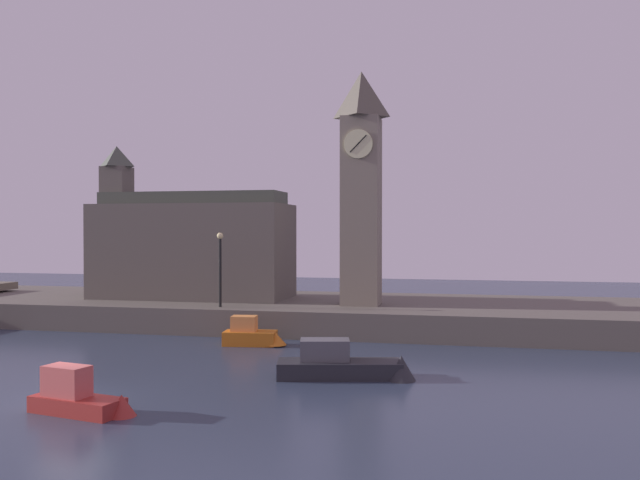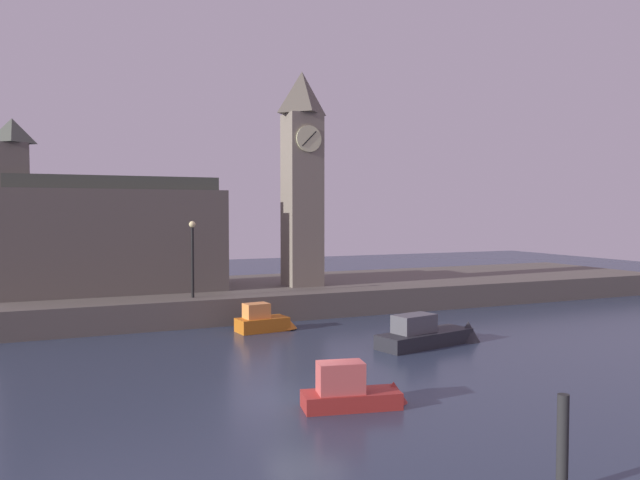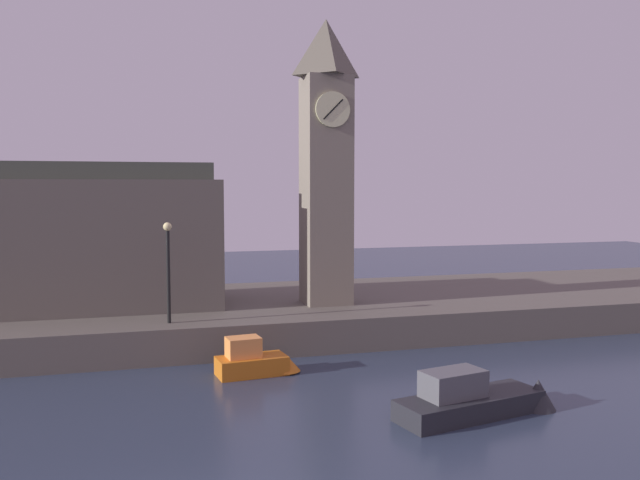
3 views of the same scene
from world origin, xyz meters
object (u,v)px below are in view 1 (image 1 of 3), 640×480
Objects in this scene: boat_barge_dark at (353,366)px; boat_dinghy_red at (84,398)px; parliament_hall at (188,246)px; boat_patrol_orange at (254,335)px; clock_tower at (361,184)px; streetlamp at (220,261)px.

boat_dinghy_red is at bearing -137.57° from boat_barge_dark.
parliament_hall is 3.74× the size of boat_patrol_orange.
parliament_hall is at bearing 132.44° from boat_barge_dark.
clock_tower reaches higher than streetlamp.
boat_dinghy_red reaches higher than boat_patrol_orange.
boat_patrol_orange is at bearing -48.72° from parliament_hall.
streetlamp is at bearing -49.65° from parliament_hall.
boat_dinghy_red reaches higher than boat_barge_dark.
streetlamp is 14.02m from boat_barge_dark.
clock_tower is 1.09× the size of parliament_hall.
parliament_hall is 2.14× the size of boat_barge_dark.
boat_barge_dark is at bearing -82.77° from clock_tower.
clock_tower reaches higher than boat_patrol_orange.
boat_dinghy_red is at bearing -75.09° from parliament_hall.
streetlamp is at bearing 95.91° from boat_dinghy_red.
boat_barge_dark is (1.61, -12.70, -8.08)m from clock_tower.
parliament_hall is 11.61m from boat_patrol_orange.
boat_barge_dark is at bearing -46.61° from streetlamp.
parliament_hall is at bearing 131.28° from boat_patrol_orange.
boat_dinghy_red is at bearing -84.09° from streetlamp.
streetlamp is at bearing 133.39° from boat_barge_dark.
streetlamp is at bearing -159.56° from clock_tower.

